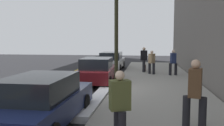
% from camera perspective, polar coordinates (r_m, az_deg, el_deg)
% --- Properties ---
extents(ground_plane, '(56.00, 56.00, 0.00)m').
position_cam_1_polar(ground_plane, '(12.82, -4.02, -5.92)').
color(ground_plane, black).
extents(sidewalk, '(28.00, 4.60, 0.15)m').
position_cam_1_polar(sidewalk, '(12.53, 10.97, -5.91)').
color(sidewalk, gray).
rests_on(sidewalk, ground).
extents(lane_stripe_centre, '(28.00, 0.14, 0.01)m').
position_cam_1_polar(lane_stripe_centre, '(13.84, -17.13, -5.29)').
color(lane_stripe_centre, gold).
rests_on(lane_stripe_centre, ground).
extents(snow_bank_curb, '(4.73, 0.56, 0.22)m').
position_cam_1_polar(snow_bank_curb, '(9.72, -3.82, -8.91)').
color(snow_bank_curb, white).
rests_on(snow_bank_curb, ground).
extents(parked_car_navy, '(4.77, 1.90, 1.51)m').
position_cam_1_polar(parked_car_navy, '(7.33, -16.01, -8.60)').
color(parked_car_navy, black).
rests_on(parked_car_navy, ground).
extents(parked_car_maroon, '(4.35, 2.02, 1.51)m').
position_cam_1_polar(parked_car_maroon, '(13.95, -3.50, -1.85)').
color(parked_car_maroon, black).
rests_on(parked_car_maroon, ground).
extents(parked_car_white, '(4.71, 1.91, 1.51)m').
position_cam_1_polar(parked_car_white, '(20.50, -0.09, 0.47)').
color(parked_car_white, black).
rests_on(parked_car_white, ground).
extents(pedestrian_black_coat, '(0.61, 0.50, 1.85)m').
position_cam_1_polar(pedestrian_black_coat, '(18.23, 7.53, 1.00)').
color(pedestrian_black_coat, black).
rests_on(pedestrian_black_coat, sidewalk).
extents(pedestrian_brown_coat, '(0.57, 0.60, 1.86)m').
position_cam_1_polar(pedestrian_brown_coat, '(6.77, 18.98, -6.53)').
color(pedestrian_brown_coat, black).
rests_on(pedestrian_brown_coat, sidewalk).
extents(pedestrian_navy_coat, '(0.51, 0.56, 1.72)m').
position_cam_1_polar(pedestrian_navy_coat, '(16.86, 14.23, 0.31)').
color(pedestrian_navy_coat, black).
rests_on(pedestrian_navy_coat, sidewalk).
extents(pedestrian_olive_coat, '(0.53, 0.53, 1.68)m').
position_cam_1_polar(pedestrian_olive_coat, '(5.53, 1.85, -9.87)').
color(pedestrian_olive_coat, black).
rests_on(pedestrian_olive_coat, sidewalk).
extents(pedestrian_tan_coat, '(0.52, 0.50, 1.65)m').
position_cam_1_polar(pedestrian_tan_coat, '(17.15, 9.35, 0.34)').
color(pedestrian_tan_coat, black).
rests_on(pedestrian_tan_coat, sidewalk).
extents(traffic_light_pole, '(0.35, 0.26, 4.56)m').
position_cam_1_polar(traffic_light_pole, '(7.66, 1.04, 10.71)').
color(traffic_light_pole, '#2D2D19').
rests_on(traffic_light_pole, sidewalk).
extents(rolling_suitcase, '(0.34, 0.22, 0.86)m').
position_cam_1_polar(rolling_suitcase, '(18.76, 7.64, -1.13)').
color(rolling_suitcase, '#471E19').
rests_on(rolling_suitcase, sidewalk).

